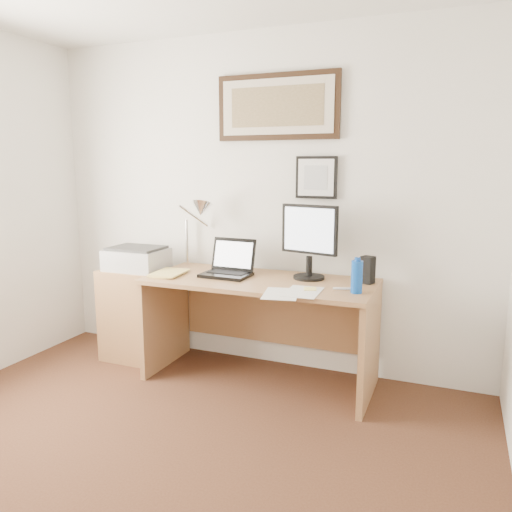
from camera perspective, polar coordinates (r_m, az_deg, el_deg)
The scene contains 17 objects.
wall_back at distance 3.81m, azimuth 0.37°, elevation 6.03°, with size 3.50×0.02×2.50m, color white.
side_cabinet at distance 4.13m, azimuth -13.36°, elevation -6.41°, with size 0.50×0.40×0.73m, color olive.
water_bottle at distance 3.17m, azimuth 11.45°, elevation -2.35°, with size 0.07×0.07×0.21m, color #0D47B3.
bottle_cap at distance 3.14m, azimuth 11.52°, elevation -0.34°, with size 0.04×0.04×0.02m, color #0D47B3.
speaker at distance 3.44m, azimuth 12.63°, elevation -1.56°, with size 0.08×0.07×0.19m, color black.
paper_sheet_a at distance 3.11m, azimuth 2.88°, elevation -4.33°, with size 0.21×0.30×0.00m, color white.
paper_sheet_b at distance 3.15m, azimuth 5.37°, elevation -4.09°, with size 0.21×0.30×0.00m, color white.
sticky_pad at distance 3.22m, azimuth 6.21°, elevation -3.76°, with size 0.08×0.08×0.01m, color #FFEB78.
marker_pen at distance 3.25m, azimuth 10.01°, elevation -3.70°, with size 0.02×0.02×0.14m, color white.
book at distance 3.74m, azimuth -11.31°, elevation -1.84°, with size 0.21×0.29×0.02m, color #E3C86A.
desk at distance 3.63m, azimuth 0.89°, elevation -6.03°, with size 1.60×0.70×0.75m.
laptop at distance 3.61m, azimuth -3.13°, elevation -1.30°, with size 0.35×0.30×0.26m.
lcd_monitor at distance 3.47m, azimuth 6.10°, elevation 2.06°, with size 0.42×0.22×0.52m.
printer at distance 4.01m, azimuth -13.47°, elevation -0.27°, with size 0.44×0.34×0.18m.
desk_lamp at distance 3.82m, azimuth -6.42°, elevation 5.03°, with size 0.29×0.27×0.53m.
picture_large at distance 3.74m, azimuth 2.44°, elevation 16.68°, with size 0.92×0.04×0.47m.
picture_small at distance 3.63m, azimuth 6.90°, elevation 8.90°, with size 0.30×0.03×0.30m.
Camera 1 is at (1.41, -1.53, 1.54)m, focal length 35.00 mm.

